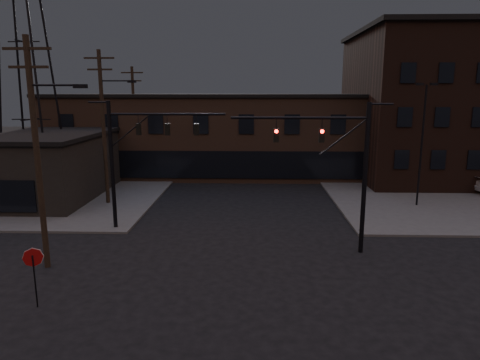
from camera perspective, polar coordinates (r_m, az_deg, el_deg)
name	(u,v)px	position (r m, az deg, el deg)	size (l,w,h in m)	color
ground	(238,287)	(19.53, -0.33, -14.13)	(140.00, 140.00, 0.00)	black
sidewalk_nw	(18,181)	(46.37, -27.50, -0.15)	(30.00, 30.00, 0.15)	#474744
building_row	(247,135)	(45.80, 0.96, 6.01)	(40.00, 12.00, 8.00)	#51382B
building_right	(469,107)	(48.54, 28.21, 8.52)	(22.00, 16.00, 14.00)	black
traffic_signal_near	(344,162)	(22.85, 13.65, 2.35)	(7.12, 0.24, 8.00)	black
traffic_signal_far	(132,150)	(26.84, -14.21, 3.84)	(7.12, 0.24, 8.00)	black
stop_sign	(33,264)	(19.03, -25.84, -10.01)	(0.72, 0.33, 2.48)	black
utility_pole_near	(38,149)	(22.18, -25.35, 3.73)	(3.70, 0.28, 11.00)	black
utility_pole_mid	(104,125)	(33.55, -17.66, 7.06)	(3.70, 0.28, 11.50)	black
utility_pole_far	(134,119)	(45.32, -13.91, 7.88)	(2.20, 0.28, 11.00)	black
transmission_tower	(24,42)	(40.37, -26.89, 16.13)	(7.00, 7.00, 25.00)	black
lot_light_a	(423,134)	(34.03, 23.17, 5.69)	(1.50, 0.28, 9.14)	black
lot_light_b	(472,128)	(41.02, 28.52, 6.08)	(1.50, 0.28, 9.14)	black
parked_car_lot_a	(434,177)	(42.52, 24.45, 0.43)	(1.99, 4.95, 1.69)	black
car_crossing	(263,168)	(44.25, 3.11, 1.64)	(1.74, 4.99, 1.64)	black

